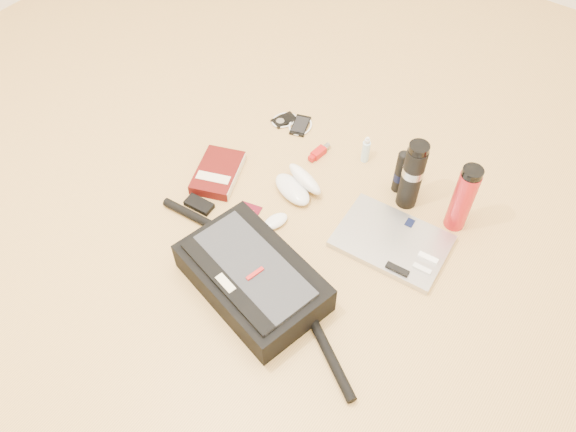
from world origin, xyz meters
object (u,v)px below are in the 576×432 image
(thermos_black, at_px, (412,175))
(thermos_red, at_px, (463,199))
(laptop, at_px, (392,242))
(book, at_px, (218,173))
(messenger_bag, at_px, (252,277))

(thermos_black, height_order, thermos_red, thermos_black)
(laptop, height_order, thermos_black, thermos_black)
(book, bearing_deg, thermos_red, 0.06)
(book, height_order, thermos_black, thermos_black)
(book, xyz_separation_m, thermos_black, (0.63, 0.30, 0.12))
(messenger_bag, relative_size, book, 3.54)
(book, distance_m, thermos_red, 0.87)
(book, xyz_separation_m, thermos_red, (0.81, 0.31, 0.12))
(messenger_bag, height_order, thermos_black, thermos_black)
(thermos_red, bearing_deg, book, -159.06)
(messenger_bag, distance_m, book, 0.50)
(messenger_bag, xyz_separation_m, thermos_black, (0.23, 0.60, 0.08))
(thermos_black, bearing_deg, laptop, -75.14)
(book, bearing_deg, messenger_bag, -58.15)
(messenger_bag, relative_size, thermos_red, 3.40)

